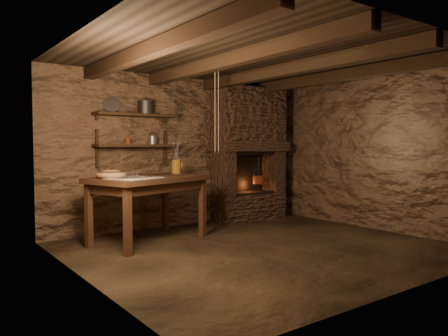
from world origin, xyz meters
TOP-DOWN VIEW (x-y plane):
  - floor at (0.00, 0.00)m, footprint 4.50×4.50m
  - back_wall at (0.00, 2.00)m, footprint 4.50×0.04m
  - front_wall at (0.00, -2.00)m, footprint 4.50×0.04m
  - left_wall at (-2.25, 0.00)m, footprint 0.04×4.00m
  - right_wall at (2.25, 0.00)m, footprint 0.04×4.00m
  - ceiling at (0.00, 0.00)m, footprint 4.50×4.00m
  - beam_far_left at (-1.50, 0.00)m, footprint 0.14×3.95m
  - beam_mid_left at (-0.50, 0.00)m, footprint 0.14×3.95m
  - beam_mid_right at (0.50, 0.00)m, footprint 0.14×3.95m
  - beam_far_right at (1.50, 0.00)m, footprint 0.14×3.95m
  - shelf_lower at (-0.85, 1.84)m, footprint 1.25×0.30m
  - shelf_upper at (-0.85, 1.84)m, footprint 1.25×0.30m
  - hearth at (1.25, 1.77)m, footprint 1.43×0.51m
  - work_table at (-0.99, 1.17)m, footprint 1.74×1.31m
  - linen_cloth at (-1.29, 0.97)m, footprint 0.74×0.68m
  - pewter_cutlery_row at (-1.29, 0.96)m, footprint 0.54×0.37m
  - drinking_glasses at (-1.27, 1.09)m, footprint 0.20×0.06m
  - stoneware_jug at (-0.41, 1.43)m, footprint 0.15×0.15m
  - wooden_bowl at (-1.52, 1.16)m, footprint 0.44×0.44m
  - iron_stockpot at (-0.69, 1.84)m, footprint 0.25×0.25m
  - tin_pan at (-1.19, 1.94)m, footprint 0.26×0.17m
  - small_kettle at (-0.58, 1.84)m, footprint 0.20×0.17m
  - rusty_tin at (-0.98, 1.84)m, footprint 0.11×0.11m
  - red_pot at (1.43, 1.72)m, footprint 0.25×0.25m
  - hanging_ropes at (0.05, 1.05)m, footprint 0.08×0.08m

SIDE VIEW (x-z plane):
  - floor at x=0.00m, z-range 0.00..0.00m
  - work_table at x=-0.99m, z-range 0.03..0.92m
  - red_pot at x=1.43m, z-range 0.43..0.97m
  - linen_cloth at x=-1.29m, z-range 0.88..0.89m
  - pewter_cutlery_row at x=-1.29m, z-range 0.89..0.90m
  - wooden_bowl at x=-1.52m, z-range 0.86..1.00m
  - drinking_glasses at x=-1.27m, z-range 0.89..0.97m
  - stoneware_jug at x=-0.41m, z-range 0.85..1.33m
  - back_wall at x=0.00m, z-range 0.00..2.40m
  - front_wall at x=0.00m, z-range 0.00..2.40m
  - left_wall at x=-2.25m, z-range 0.00..2.40m
  - right_wall at x=2.25m, z-range 0.00..2.40m
  - hearth at x=1.25m, z-range 0.08..2.38m
  - shelf_lower at x=-0.85m, z-range 1.28..1.32m
  - rusty_tin at x=-0.98m, z-range 1.32..1.41m
  - small_kettle at x=-0.58m, z-range 1.29..1.47m
  - shelf_upper at x=-0.85m, z-range 1.73..1.77m
  - hanging_ropes at x=0.05m, z-range 1.20..2.40m
  - iron_stockpot at x=-0.69m, z-range 1.77..1.95m
  - tin_pan at x=-1.19m, z-range 1.77..2.01m
  - beam_far_left at x=-1.50m, z-range 2.23..2.39m
  - beam_mid_left at x=-0.50m, z-range 2.23..2.39m
  - beam_mid_right at x=0.50m, z-range 2.23..2.39m
  - beam_far_right at x=1.50m, z-range 2.23..2.39m
  - ceiling at x=0.00m, z-range 2.38..2.42m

